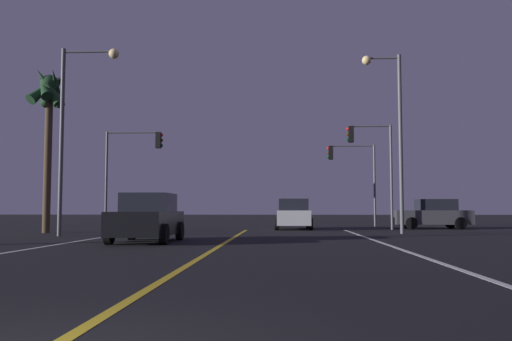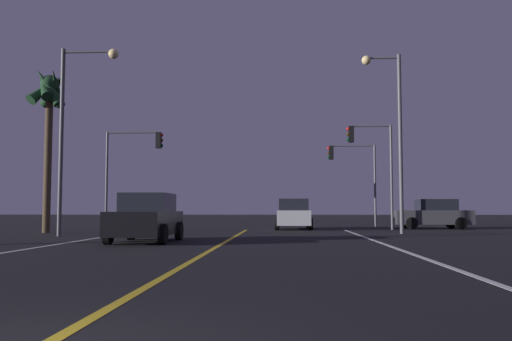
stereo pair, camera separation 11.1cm
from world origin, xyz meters
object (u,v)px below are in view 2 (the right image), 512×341
car_crossing_side (433,214)px  traffic_light_far_right (352,166)px  street_lamp_right_far (392,121)px  traffic_light_near_right (371,153)px  palm_tree_left_mid (50,100)px  car_ahead_far (293,215)px  traffic_light_near_left (134,156)px  car_oncoming (147,218)px  street_lamp_left_mid (75,116)px

car_crossing_side → traffic_light_far_right: size_ratio=0.81×
car_crossing_side → street_lamp_right_far: 8.58m
car_crossing_side → street_lamp_right_far: street_lamp_right_far is taller
traffic_light_near_right → palm_tree_left_mid: (-16.21, -4.63, 2.18)m
car_ahead_far → palm_tree_left_mid: (-11.92, -5.05, 5.60)m
traffic_light_near_right → street_lamp_right_far: (0.22, -4.86, 1.02)m
traffic_light_near_left → palm_tree_left_mid: palm_tree_left_mid is taller
car_crossing_side → palm_tree_left_mid: (-19.95, -6.21, 5.60)m
traffic_light_near_left → traffic_light_far_right: size_ratio=1.04×
car_oncoming → palm_tree_left_mid: 11.04m
palm_tree_left_mid → street_lamp_right_far: bearing=-0.8°
traffic_light_near_right → traffic_light_far_right: traffic_light_near_right is taller
street_lamp_left_mid → palm_tree_left_mid: (-2.45, 3.01, 1.29)m
car_oncoming → car_crossing_side: 18.69m
street_lamp_right_far → palm_tree_left_mid: (-16.43, 0.23, 1.16)m
car_oncoming → street_lamp_left_mid: size_ratio=0.53×
street_lamp_right_far → palm_tree_left_mid: 16.47m
palm_tree_left_mid → traffic_light_near_left: bearing=58.0°
car_oncoming → car_ahead_far: (5.32, 11.92, 0.00)m
car_oncoming → traffic_light_near_left: bearing=-162.2°
traffic_light_far_right → street_lamp_left_mid: size_ratio=0.66×
street_lamp_right_far → palm_tree_left_mid: size_ratio=1.04×
traffic_light_near_left → street_lamp_right_far: bearing=-19.8°
car_oncoming → street_lamp_left_mid: street_lamp_left_mid is taller
car_crossing_side → traffic_light_near_left: (-17.05, -1.58, 3.28)m
car_ahead_far → street_lamp_right_far: street_lamp_right_far is taller
traffic_light_far_right → palm_tree_left_mid: size_ratio=0.66×
palm_tree_left_mid → car_ahead_far: bearing=23.0°
car_oncoming → street_lamp_right_far: bearing=124.0°
car_ahead_far → street_lamp_left_mid: (-9.46, -8.07, 4.31)m
traffic_light_near_right → street_lamp_left_mid: bearing=29.1°
street_lamp_right_far → traffic_light_near_right: bearing=-87.4°
car_oncoming → street_lamp_right_far: size_ratio=0.51×
traffic_light_near_left → street_lamp_right_far: (13.53, -4.86, 1.16)m
traffic_light_far_right → street_lamp_left_mid: street_lamp_left_mid is taller
traffic_light_near_left → palm_tree_left_mid: size_ratio=0.69×
car_ahead_far → street_lamp_left_mid: 13.16m
car_oncoming → traffic_light_near_left: traffic_light_near_left is taller
car_ahead_far → traffic_light_near_right: bearing=-95.6°
car_oncoming → car_ahead_far: 13.05m
car_oncoming → traffic_light_far_right: 19.60m
traffic_light_near_left → car_ahead_far: bearing=2.7°
car_oncoming → street_lamp_left_mid: 7.11m
traffic_light_near_right → palm_tree_left_mid: size_ratio=0.72×
palm_tree_left_mid → traffic_light_far_right: bearing=32.6°
car_crossing_side → street_lamp_right_far: (-3.51, -6.44, 4.44)m
car_oncoming → car_crossing_side: size_ratio=1.00×
traffic_light_far_right → street_lamp_left_mid: bearing=44.5°
car_crossing_side → street_lamp_right_far: size_ratio=0.51×
traffic_light_near_right → street_lamp_left_mid: 15.76m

